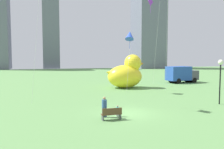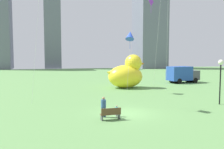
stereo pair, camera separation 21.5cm
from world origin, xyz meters
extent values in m
plane|color=#5E904F|center=(0.00, 0.00, 0.00)|extent=(140.00, 140.00, 0.00)
cube|color=brown|center=(-1.72, -1.60, 0.42)|extent=(1.51, 0.52, 0.06)
cube|color=brown|center=(-1.71, -1.79, 0.68)|extent=(1.50, 0.13, 0.45)
cube|color=#47474C|center=(-2.38, -1.63, 0.20)|extent=(0.10, 0.37, 0.39)
cube|color=#47474C|center=(-1.05, -1.57, 0.20)|extent=(0.10, 0.37, 0.39)
cylinder|color=#38476B|center=(-2.13, -0.74, 0.39)|extent=(0.18, 0.18, 0.77)
cylinder|color=#38476B|center=(-1.94, -0.74, 0.39)|extent=(0.18, 0.18, 0.77)
cylinder|color=#33598C|center=(-2.03, -0.74, 1.06)|extent=(0.39, 0.39, 0.58)
sphere|color=#A87C5B|center=(-2.03, -0.74, 1.46)|extent=(0.22, 0.22, 0.22)
cylinder|color=silver|center=(-1.07, -0.86, 0.21)|extent=(0.10, 0.10, 0.43)
cylinder|color=silver|center=(-0.97, -0.86, 0.21)|extent=(0.10, 0.10, 0.43)
cylinder|color=#4CBFC6|center=(-1.02, -0.86, 0.59)|extent=(0.21, 0.21, 0.32)
sphere|color=#A87C5B|center=(-1.02, -0.86, 0.81)|extent=(0.13, 0.13, 0.13)
ellipsoid|color=yellow|center=(4.88, 14.60, 1.67)|extent=(5.13, 3.79, 3.35)
sphere|color=yellow|center=(6.11, 14.60, 3.65)|extent=(2.50, 2.50, 2.50)
cone|color=orange|center=(7.23, 14.60, 3.52)|extent=(1.12, 1.12, 1.12)
cone|color=yellow|center=(2.65, 14.60, 2.23)|extent=(1.53, 1.34, 1.61)
cylinder|color=black|center=(9.89, 0.92, 1.94)|extent=(0.12, 0.12, 3.88)
sphere|color=#EAEACC|center=(9.89, 0.92, 4.08)|extent=(0.50, 0.50, 0.50)
cube|color=#264CA5|center=(15.96, 18.18, 1.65)|extent=(4.29, 2.81, 2.40)
cube|color=#4C4C56|center=(18.73, 18.55, 1.29)|extent=(1.86, 2.49, 1.68)
cylinder|color=black|center=(18.53, 18.53, 0.45)|extent=(1.21, 2.50, 0.90)
cylinder|color=black|center=(15.13, 18.08, 0.45)|extent=(1.21, 2.50, 0.90)
cube|color=slate|center=(-4.00, 74.62, 17.46)|extent=(6.02, 7.02, 34.93)
cube|color=slate|center=(32.00, 66.26, 18.05)|extent=(10.33, 11.44, 36.10)
cylinder|color=silver|center=(4.00, 10.61, 3.64)|extent=(0.55, 0.11, 7.28)
cone|color=blue|center=(4.04, 10.34, 7.28)|extent=(1.67, 1.81, 1.47)
cylinder|color=blue|center=(4.04, 10.34, 6.38)|extent=(0.04, 0.04, 1.60)
cylinder|color=silver|center=(9.91, 14.72, 6.36)|extent=(0.06, 2.06, 12.72)
cube|color=purple|center=(8.89, 14.74, 12.72)|extent=(1.10, 0.74, 1.27)
cylinder|color=purple|center=(8.89, 14.74, 11.82)|extent=(0.04, 0.04, 1.60)
cylinder|color=silver|center=(-6.91, 6.21, 8.59)|extent=(1.57, 0.10, 17.19)
cylinder|color=silver|center=(8.64, 9.21, 7.43)|extent=(1.97, 3.75, 14.86)
camera|label=1|loc=(-6.33, -18.05, 4.69)|focal=37.93mm
camera|label=2|loc=(-6.12, -18.11, 4.69)|focal=37.93mm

